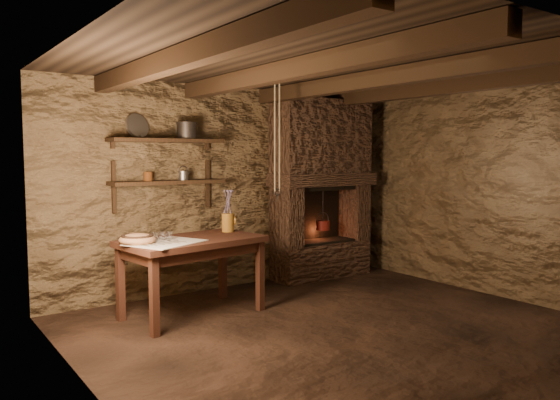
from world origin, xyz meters
TOP-DOWN VIEW (x-y plane):
  - floor at (0.00, 0.00)m, footprint 4.50×4.50m
  - back_wall at (0.00, 2.00)m, footprint 4.50×0.04m
  - front_wall at (0.00, -2.00)m, footprint 4.50×0.04m
  - left_wall at (-2.25, 0.00)m, footprint 0.04×4.00m
  - right_wall at (2.25, 0.00)m, footprint 0.04×4.00m
  - ceiling at (0.00, 0.00)m, footprint 4.50×4.00m
  - beam_far_left at (-1.50, 0.00)m, footprint 0.14×3.95m
  - beam_mid_left at (-0.50, 0.00)m, footprint 0.14×3.95m
  - beam_mid_right at (0.50, 0.00)m, footprint 0.14×3.95m
  - beam_far_right at (1.50, 0.00)m, footprint 0.14×3.95m
  - shelf_lower at (-0.85, 1.84)m, footprint 1.25×0.30m
  - shelf_upper at (-0.85, 1.84)m, footprint 1.25×0.30m
  - hearth at (1.25, 1.77)m, footprint 1.43×0.51m
  - work_table at (-0.90, 1.16)m, footprint 1.45×0.95m
  - linen_cloth at (-1.23, 1.04)m, footprint 0.79×0.73m
  - pewter_cutlery_row at (-1.23, 1.02)m, footprint 0.57×0.41m
  - drinking_glasses at (-1.21, 1.16)m, footprint 0.21×0.06m
  - stoneware_jug at (-0.38, 1.36)m, footprint 0.14×0.13m
  - wooden_bowl at (-1.47, 1.14)m, footprint 0.44×0.44m
  - iron_stockpot at (-0.61, 1.84)m, footprint 0.28×0.28m
  - tin_pan at (-1.14, 1.94)m, footprint 0.29×0.18m
  - small_kettle at (-0.66, 1.84)m, footprint 0.15×0.11m
  - rusty_tin at (-1.07, 1.84)m, footprint 0.12×0.12m
  - red_pot at (1.24, 1.72)m, footprint 0.21×0.21m
  - hanging_ropes at (0.05, 1.05)m, footprint 0.08×0.08m

SIDE VIEW (x-z plane):
  - floor at x=0.00m, z-range 0.00..0.00m
  - work_table at x=-0.90m, z-range 0.03..0.80m
  - red_pot at x=1.24m, z-range 0.42..0.96m
  - linen_cloth at x=-1.23m, z-range 0.78..0.78m
  - pewter_cutlery_row at x=-1.23m, z-range 0.78..0.80m
  - wooden_bowl at x=-1.47m, z-range 0.76..0.87m
  - drinking_glasses at x=-1.21m, z-range 0.78..0.87m
  - stoneware_jug at x=-0.38m, z-range 0.74..1.20m
  - back_wall at x=0.00m, z-range 0.00..2.40m
  - front_wall at x=0.00m, z-range 0.00..2.40m
  - left_wall at x=-2.25m, z-range 0.00..2.40m
  - right_wall at x=2.25m, z-range 0.00..2.40m
  - hearth at x=1.25m, z-range 0.08..2.38m
  - shelf_lower at x=-0.85m, z-range 1.28..1.32m
  - rusty_tin at x=-1.07m, z-range 1.32..1.42m
  - small_kettle at x=-0.66m, z-range 1.29..1.45m
  - shelf_upper at x=-0.85m, z-range 1.73..1.77m
  - hanging_ropes at x=0.05m, z-range 1.20..2.40m
  - iron_stockpot at x=-0.61m, z-range 1.77..1.93m
  - tin_pan at x=-1.14m, z-range 1.77..2.04m
  - beam_far_left at x=-1.50m, z-range 2.23..2.39m
  - beam_mid_left at x=-0.50m, z-range 2.23..2.39m
  - beam_mid_right at x=0.50m, z-range 2.23..2.39m
  - beam_far_right at x=1.50m, z-range 2.23..2.39m
  - ceiling at x=0.00m, z-range 2.38..2.42m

